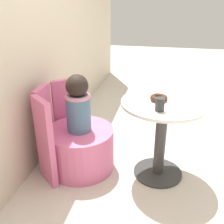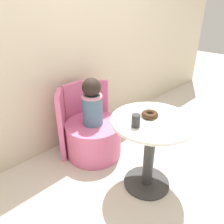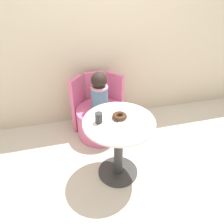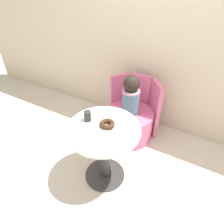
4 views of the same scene
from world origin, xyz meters
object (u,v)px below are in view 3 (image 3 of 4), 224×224
(child_figure, at_px, (99,92))
(donut, at_px, (120,116))
(round_table, at_px, (119,139))
(tub_chair, at_px, (100,122))
(cup, at_px, (99,118))

(child_figure, distance_m, donut, 0.66)
(round_table, xyz_separation_m, tub_chair, (-0.04, 0.69, -0.28))
(child_figure, xyz_separation_m, donut, (0.06, -0.65, 0.08))
(round_table, distance_m, donut, 0.24)
(tub_chair, height_order, cup, cup)
(tub_chair, relative_size, child_figure, 1.20)
(donut, xyz_separation_m, cup, (-0.20, -0.01, 0.03))
(round_table, relative_size, cup, 6.94)
(donut, relative_size, cup, 1.40)
(child_figure, relative_size, donut, 3.57)
(tub_chair, xyz_separation_m, child_figure, (0.00, 0.00, 0.43))
(round_table, height_order, child_figure, child_figure)
(tub_chair, distance_m, cup, 0.86)
(child_figure, xyz_separation_m, cup, (-0.14, -0.66, 0.11))
(round_table, relative_size, donut, 4.95)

